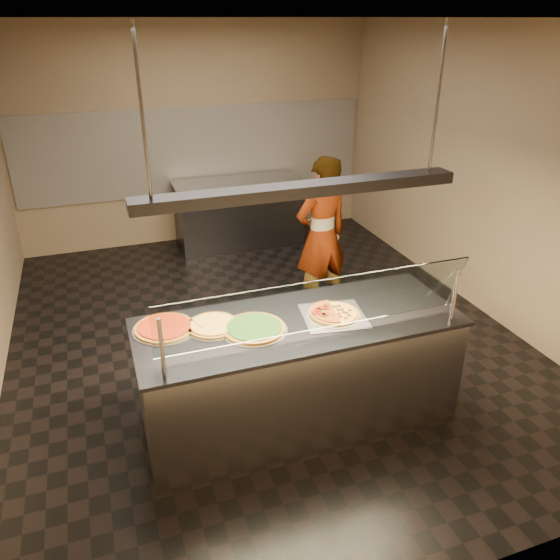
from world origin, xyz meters
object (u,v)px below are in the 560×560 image
object	(u,v)px
serving_counter	(298,371)
worker	(322,236)
pizza_cheese	(213,325)
sneeze_guard	(318,307)
half_pizza_pepperoni	(322,314)
half_pizza_sausage	(345,311)
pizza_spinach	(254,328)
perforated_tray	(334,315)
heat_lamp_housing	(301,190)
pizza_spatula	(204,324)
pizza_tomato	(164,327)
prep_table	(239,213)

from	to	relation	value
serving_counter	worker	xyz separation A→B (m)	(0.92, 1.69, 0.41)
pizza_cheese	sneeze_guard	bearing A→B (deg)	-36.56
half_pizza_pepperoni	worker	world-z (taller)	worker
serving_counter	half_pizza_sausage	bearing A→B (deg)	-4.69
half_pizza_sausage	pizza_spinach	bearing A→B (deg)	179.12
perforated_tray	pizza_cheese	bearing A→B (deg)	170.09
perforated_tray	half_pizza_pepperoni	world-z (taller)	half_pizza_pepperoni
serving_counter	heat_lamp_housing	distance (m)	1.48
pizza_spatula	heat_lamp_housing	xyz separation A→B (m)	(0.70, -0.14, 0.99)
pizza_spinach	sneeze_guard	bearing A→B (deg)	-41.72
pizza_spatula	pizza_tomato	bearing A→B (deg)	165.97
perforated_tray	worker	bearing A→B (deg)	69.43
serving_counter	pizza_cheese	world-z (taller)	pizza_cheese
pizza_spatula	heat_lamp_housing	bearing A→B (deg)	-11.33
pizza_cheese	worker	distance (m)	2.21
perforated_tray	half_pizza_sausage	size ratio (longest dim) A/B	1.30
serving_counter	prep_table	world-z (taller)	same
perforated_tray	pizza_spatula	size ratio (longest dim) A/B	2.40
serving_counter	pizza_spatula	size ratio (longest dim) A/B	11.07
sneeze_guard	half_pizza_pepperoni	size ratio (longest dim) A/B	5.41
sneeze_guard	heat_lamp_housing	bearing A→B (deg)	90.00
sneeze_guard	worker	bearing A→B (deg)	65.67
half_pizza_pepperoni	pizza_spinach	bearing A→B (deg)	178.96
perforated_tray	worker	xyz separation A→B (m)	(0.65, 1.72, -0.06)
sneeze_guard	worker	distance (m)	2.26
half_pizza_sausage	prep_table	xyz separation A→B (m)	(0.24, 3.93, -0.49)
sneeze_guard	pizza_spinach	size ratio (longest dim) A/B	4.55
serving_counter	pizza_tomato	distance (m)	1.11
serving_counter	pizza_spinach	xyz separation A→B (m)	(-0.36, -0.02, 0.48)
pizza_spatula	worker	distance (m)	2.25
half_pizza_sausage	heat_lamp_housing	xyz separation A→B (m)	(-0.37, 0.03, 0.99)
pizza_spinach	prep_table	xyz separation A→B (m)	(0.97, 3.92, -0.48)
sneeze_guard	half_pizza_pepperoni	distance (m)	0.45
pizza_spinach	worker	xyz separation A→B (m)	(1.29, 1.71, -0.07)
sneeze_guard	half_pizza_pepperoni	world-z (taller)	sneeze_guard
pizza_tomato	prep_table	distance (m)	4.05
pizza_spatula	worker	xyz separation A→B (m)	(1.62, 1.56, -0.09)
worker	prep_table	bearing A→B (deg)	-92.94
perforated_tray	prep_table	distance (m)	3.98
pizza_spatula	pizza_cheese	bearing A→B (deg)	-9.83
pizza_spatula	worker	bearing A→B (deg)	43.83
pizza_spinach	heat_lamp_housing	xyz separation A→B (m)	(0.36, 0.02, 1.00)
worker	serving_counter	bearing A→B (deg)	50.39
pizza_spinach	prep_table	bearing A→B (deg)	76.11
sneeze_guard	serving_counter	bearing A→B (deg)	90.00
perforated_tray	heat_lamp_housing	world-z (taller)	heat_lamp_housing
sneeze_guard	half_pizza_sausage	size ratio (longest dim) A/B	5.41
pizza_spinach	pizza_cheese	world-z (taller)	pizza_spinach
half_pizza_sausage	serving_counter	bearing A→B (deg)	175.31
half_pizza_sausage	prep_table	distance (m)	3.97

